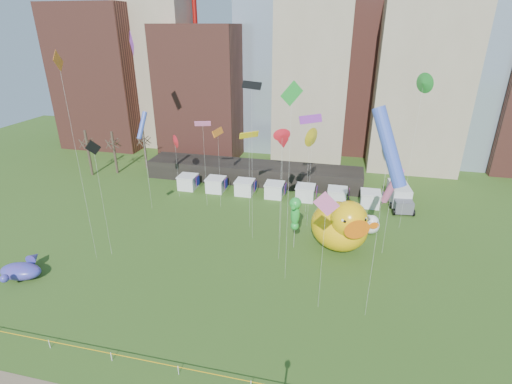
% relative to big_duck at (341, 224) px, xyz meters
% --- Properties ---
extents(ground, '(160.00, 160.00, 0.00)m').
position_rel_big_duck_xyz_m(ground, '(-11.85, -22.45, -3.33)').
color(ground, '#375A1C').
rests_on(ground, ground).
extents(skyline, '(101.00, 23.00, 68.00)m').
position_rel_big_duck_xyz_m(skyline, '(-9.60, 38.61, 18.11)').
color(skyline, brown).
rests_on(skyline, ground).
extents(pavilion, '(38.00, 6.00, 3.20)m').
position_rel_big_duck_xyz_m(pavilion, '(-15.85, 19.55, -1.73)').
color(pavilion, black).
rests_on(pavilion, ground).
extents(vendor_tents, '(33.24, 2.80, 2.40)m').
position_rel_big_duck_xyz_m(vendor_tents, '(-10.83, 13.55, -2.22)').
color(vendor_tents, white).
rests_on(vendor_tents, ground).
extents(bare_trees, '(8.44, 6.44, 8.50)m').
position_rel_big_duck_xyz_m(bare_trees, '(-42.01, 18.09, 0.68)').
color(bare_trees, '#382B21').
rests_on(bare_trees, ground).
extents(caution_tape, '(50.00, 0.06, 0.90)m').
position_rel_big_duck_xyz_m(caution_tape, '(-11.85, -22.45, -2.65)').
color(caution_tape, white).
rests_on(caution_tape, ground).
extents(big_duck, '(9.52, 10.41, 7.25)m').
position_rel_big_duck_xyz_m(big_duck, '(0.00, 0.00, 0.00)').
color(big_duck, yellow).
rests_on(big_duck, ground).
extents(small_duck, '(3.58, 4.18, 2.97)m').
position_rel_big_duck_xyz_m(small_duck, '(3.75, 4.84, -1.97)').
color(small_duck, white).
rests_on(small_duck, ground).
extents(seahorse_green, '(1.58, 1.92, 6.94)m').
position_rel_big_duck_xyz_m(seahorse_green, '(-5.55, -1.28, 1.81)').
color(seahorse_green, silver).
rests_on(seahorse_green, ground).
extents(seahorse_purple, '(1.64, 1.84, 5.85)m').
position_rel_big_duck_xyz_m(seahorse_purple, '(-0.39, -0.35, 0.94)').
color(seahorse_purple, silver).
rests_on(seahorse_purple, ground).
extents(whale_inflatable, '(4.85, 5.94, 2.03)m').
position_rel_big_duck_xyz_m(whale_inflatable, '(-34.01, -14.30, -2.40)').
color(whale_inflatable, '#5A3695').
rests_on(whale_inflatable, ground).
extents(box_truck, '(3.58, 7.63, 3.13)m').
position_rel_big_duck_xyz_m(box_truck, '(8.52, 14.86, -1.72)').
color(box_truck, silver).
rests_on(box_truck, ground).
extents(kite_0, '(1.20, 0.83, 15.90)m').
position_rel_big_duck_xyz_m(kite_0, '(-6.95, -4.16, 11.81)').
color(kite_0, silver).
rests_on(kite_0, ground).
extents(kite_1, '(2.15, 2.95, 11.44)m').
position_rel_big_duck_xyz_m(kite_1, '(5.22, -0.04, 5.64)').
color(kite_1, silver).
rests_on(kite_1, ground).
extents(kite_2, '(0.97, 1.51, 14.47)m').
position_rel_big_duck_xyz_m(kite_2, '(-27.05, -7.88, 9.78)').
color(kite_2, silver).
rests_on(kite_2, ground).
extents(kite_3, '(1.22, 2.27, 20.68)m').
position_rel_big_duck_xyz_m(kite_3, '(7.94, 7.11, 16.14)').
color(kite_3, silver).
rests_on(kite_3, ground).
extents(kite_4, '(1.13, 2.31, 13.84)m').
position_rel_big_duck_xyz_m(kite_4, '(-4.56, 5.05, 9.31)').
color(kite_4, silver).
rests_on(kite_4, ground).
extents(kite_5, '(3.72, 2.99, 20.08)m').
position_rel_big_duck_xyz_m(kite_5, '(2.94, -11.87, 13.56)').
color(kite_5, silver).
rests_on(kite_5, ground).
extents(kite_6, '(0.76, 3.02, 12.19)m').
position_rel_big_duck_xyz_m(kite_6, '(-18.24, 8.08, 8.35)').
color(kite_6, silver).
rests_on(kite_6, ground).
extents(kite_7, '(2.91, 2.60, 15.12)m').
position_rel_big_duck_xyz_m(kite_7, '(-5.05, 6.82, 11.20)').
color(kite_7, silver).
rests_on(kite_7, ground).
extents(kite_8, '(1.15, 1.77, 14.29)m').
position_rel_big_duck_xyz_m(kite_8, '(-7.68, 1.08, 9.59)').
color(kite_8, silver).
rests_on(kite_8, ground).
extents(kite_9, '(2.38, 0.51, 12.53)m').
position_rel_big_duck_xyz_m(kite_9, '(-1.61, -11.68, 7.81)').
color(kite_9, silver).
rests_on(kite_9, ground).
extents(kite_10, '(2.59, 1.63, 20.05)m').
position_rel_big_duck_xyz_m(kite_10, '(-11.19, -0.16, 16.12)').
color(kite_10, silver).
rests_on(kite_10, ground).
extents(kite_11, '(1.90, 1.35, 21.29)m').
position_rel_big_duck_xyz_m(kite_11, '(-5.58, -7.78, 16.18)').
color(kite_11, silver).
rests_on(kite_11, ground).
extents(kite_12, '(2.21, 2.02, 13.51)m').
position_rel_big_duck_xyz_m(kite_12, '(-12.29, 2.77, 9.70)').
color(kite_12, silver).
rests_on(kite_12, ground).
extents(kite_13, '(1.31, 2.29, 14.85)m').
position_rel_big_duck_xyz_m(kite_13, '(-28.15, 4.77, 9.63)').
color(kite_13, silver).
rests_on(kite_13, ground).
extents(kite_14, '(0.54, 2.01, 23.63)m').
position_rel_big_duck_xyz_m(kite_14, '(-28.35, -9.05, 18.31)').
color(kite_14, silver).
rests_on(kite_14, ground).
extents(kite_15, '(2.21, 2.75, 25.11)m').
position_rel_big_duck_xyz_m(kite_15, '(-31.88, 11.12, 19.65)').
color(kite_15, silver).
rests_on(kite_15, ground).
extents(kite_16, '(1.44, 1.64, 10.35)m').
position_rel_big_duck_xyz_m(kite_16, '(-25.84, 9.82, 6.04)').
color(kite_16, silver).
rests_on(kite_16, ground).
extents(kite_17, '(2.30, 1.01, 13.26)m').
position_rel_big_duck_xyz_m(kite_17, '(-20.38, 7.86, 9.47)').
color(kite_17, silver).
rests_on(kite_17, ground).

